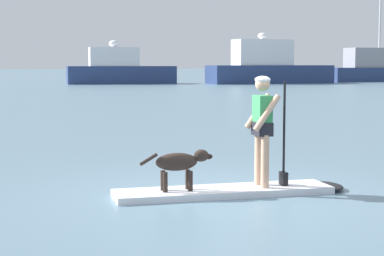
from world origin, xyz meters
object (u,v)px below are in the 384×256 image
object	(u,v)px
moored_boat_outer	(268,67)
moored_boat_starboard	(373,69)
moored_boat_center	(120,70)
person_paddler	(263,123)
dog	(180,163)
paddleboard	(238,191)

from	to	relation	value
moored_boat_outer	moored_boat_starboard	bearing A→B (deg)	0.82
moored_boat_center	moored_boat_outer	xyz separation A→B (m)	(12.92, -5.38, 0.25)
moored_boat_center	moored_boat_starboard	xyz separation A→B (m)	(26.30, -5.19, 0.03)
moored_boat_center	moored_boat_starboard	bearing A→B (deg)	-11.17
moored_boat_center	moored_boat_outer	distance (m)	14.00
person_paddler	dog	xyz separation A→B (m)	(-1.24, 0.28, -0.55)
paddleboard	dog	distance (m)	0.99
person_paddler	moored_boat_outer	bearing A→B (deg)	55.76
moored_boat_center	moored_boat_starboard	world-z (taller)	moored_boat_starboard
moored_boat_outer	paddleboard	bearing A→B (deg)	-124.63
moored_boat_outer	moored_boat_center	bearing A→B (deg)	157.37
paddleboard	moored_boat_outer	xyz separation A→B (m)	(30.33, 43.92, 1.49)
paddleboard	moored_boat_starboard	size ratio (longest dim) A/B	0.32
paddleboard	dog	xyz separation A→B (m)	(-0.87, 0.20, 0.45)
paddleboard	moored_boat_center	size ratio (longest dim) A/B	0.35
dog	moored_boat_center	bearing A→B (deg)	69.59
moored_boat_outer	moored_boat_starboard	xyz separation A→B (m)	(13.38, 0.19, -0.22)
paddleboard	moored_boat_center	distance (m)	52.30
paddleboard	dog	size ratio (longest dim) A/B	3.35
person_paddler	paddleboard	bearing A→B (deg)	167.22
person_paddler	dog	size ratio (longest dim) A/B	1.54
moored_boat_starboard	paddleboard	bearing A→B (deg)	-134.74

